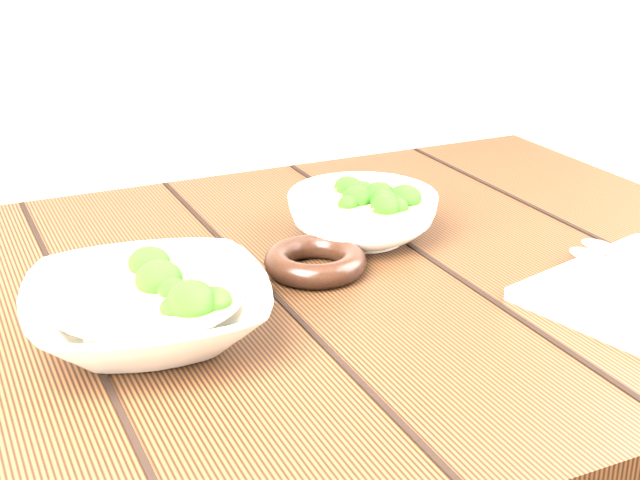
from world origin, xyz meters
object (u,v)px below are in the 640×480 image
at_px(table, 286,381).
at_px(trivet, 315,261).
at_px(soup_bowl_front, 148,309).
at_px(soup_bowl_back, 363,214).

bearing_deg(table, trivet, 19.44).
bearing_deg(soup_bowl_front, soup_bowl_back, 25.10).
bearing_deg(soup_bowl_back, table, -148.50).
relative_size(soup_bowl_front, trivet, 2.32).
distance_m(soup_bowl_front, soup_bowl_back, 0.34).
bearing_deg(trivet, soup_bowl_front, -160.83).
bearing_deg(soup_bowl_front, table, 19.10).
distance_m(table, soup_bowl_front, 0.23).
bearing_deg(table, soup_bowl_back, 31.50).
distance_m(soup_bowl_front, trivet, 0.22).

